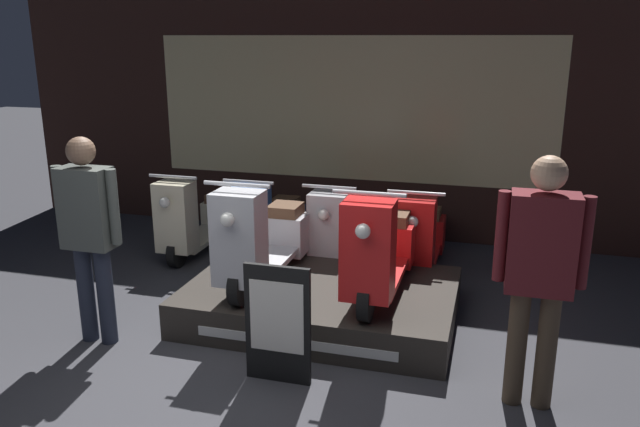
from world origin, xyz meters
TOP-DOWN VIEW (x-y plane):
  - ground_plane at (0.00, 0.00)m, footprint 30.00×30.00m
  - shop_wall_back at (0.00, 4.08)m, footprint 8.77×0.09m
  - display_platform at (0.35, 1.58)m, footprint 2.28×1.55m
  - scooter_display_left at (-0.16, 1.50)m, footprint 0.54×1.57m
  - scooter_display_right at (0.87, 1.50)m, footprint 0.54×1.57m
  - scooter_backrow_0 at (-1.48, 2.88)m, footprint 0.54×1.57m
  - scooter_backrow_1 at (-0.64, 2.88)m, footprint 0.54×1.57m
  - scooter_backrow_2 at (0.20, 2.88)m, footprint 0.54×1.57m
  - scooter_backrow_3 at (1.04, 2.88)m, footprint 0.54×1.57m
  - person_left_browsing at (-1.27, 0.68)m, footprint 0.56×0.22m
  - person_right_browsing at (2.04, 0.68)m, footprint 0.57×0.23m
  - price_sign_board at (0.34, 0.50)m, footprint 0.48×0.04m

SIDE VIEW (x-z plane):
  - ground_plane at x=0.00m, z-range 0.00..0.00m
  - display_platform at x=0.35m, z-range 0.00..0.31m
  - scooter_backrow_0 at x=-1.48m, z-range -0.12..0.89m
  - scooter_backrow_1 at x=-0.64m, z-range -0.12..0.89m
  - scooter_backrow_2 at x=0.20m, z-range -0.12..0.89m
  - scooter_backrow_3 at x=1.04m, z-range -0.12..0.89m
  - price_sign_board at x=0.34m, z-range 0.00..0.88m
  - scooter_display_left at x=-0.16m, z-range 0.20..1.20m
  - scooter_display_right at x=0.87m, z-range 0.20..1.20m
  - person_left_browsing at x=-1.27m, z-range 0.14..1.81m
  - person_right_browsing at x=2.04m, z-range 0.15..1.85m
  - shop_wall_back at x=0.00m, z-range 0.00..3.20m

